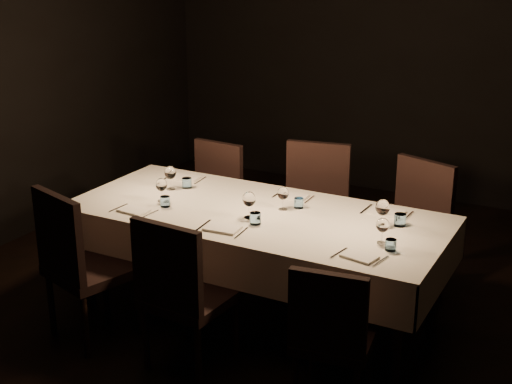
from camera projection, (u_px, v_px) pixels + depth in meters
The scene contains 14 objects.
room at pixel (256, 102), 4.49m from camera, with size 5.01×6.01×3.01m.
dining_table at pixel (256, 222), 4.75m from camera, with size 2.52×1.12×0.76m.
chair_near_left at pixel (80, 260), 4.48m from camera, with size 0.62×0.62×1.03m.
place_setting_near_left at pixel (154, 196), 4.82m from camera, with size 0.30×0.39×0.17m.
chair_near_center at pixel (181, 289), 4.15m from camera, with size 0.50×0.50×0.98m.
place_setting_near_center at pixel (243, 213), 4.52m from camera, with size 0.33×0.40×0.18m.
chair_near_right at pixel (331, 331), 3.80m from camera, with size 0.47×0.47×0.87m.
place_setting_near_right at pixel (378, 239), 4.12m from camera, with size 0.30×0.39×0.16m.
chair_far_left at pixel (211, 195), 5.79m from camera, with size 0.48×0.48×0.94m.
place_setting_far_left at pixel (179, 177), 5.22m from camera, with size 0.32×0.40×0.17m.
chair_far_center at pixel (313, 206), 5.43m from camera, with size 0.58×0.58×1.03m.
place_setting_far_center at pixel (290, 197), 4.83m from camera, with size 0.29×0.39×0.16m.
chair_far_right at pixel (413, 224), 5.11m from camera, with size 0.61×0.61×1.00m.
place_setting_far_right at pixel (388, 212), 4.52m from camera, with size 0.34×0.41×0.19m.
Camera 1 is at (2.08, -3.91, 2.42)m, focal length 50.00 mm.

